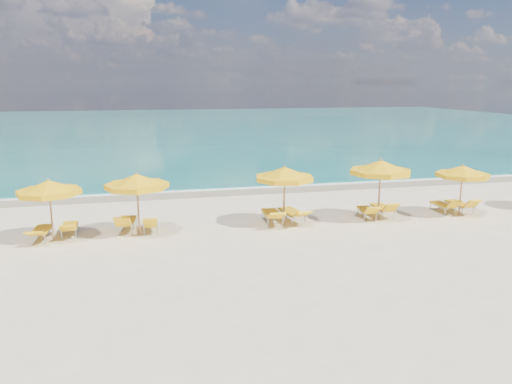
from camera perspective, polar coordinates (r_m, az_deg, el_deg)
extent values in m
plane|color=beige|center=(19.71, 0.99, -4.32)|extent=(120.00, 120.00, 0.00)
cube|color=#12665E|center=(66.71, -9.17, 7.39)|extent=(120.00, 80.00, 0.30)
cube|color=tan|center=(26.72, -2.87, 0.14)|extent=(120.00, 2.60, 0.01)
cube|color=white|center=(27.49, -3.17, 0.49)|extent=(120.00, 1.20, 0.03)
cube|color=white|center=(35.78, -15.18, 2.86)|extent=(14.00, 0.36, 0.05)
cube|color=white|center=(44.51, 3.48, 5.07)|extent=(18.00, 0.30, 0.05)
cylinder|color=#AC7F56|center=(19.55, -22.38, -2.06)|extent=(0.07, 0.07, 2.22)
cone|color=yellow|center=(19.35, -22.61, 0.62)|extent=(2.40, 2.40, 0.44)
cylinder|color=yellow|center=(19.39, -22.56, -0.01)|extent=(2.42, 2.42, 0.18)
sphere|color=#AC7F56|center=(19.31, -22.67, 1.28)|extent=(0.10, 0.10, 0.10)
cylinder|color=#AC7F56|center=(19.27, -13.33, -1.49)|extent=(0.07, 0.07, 2.32)
cone|color=yellow|center=(19.06, -13.48, 1.35)|extent=(2.38, 2.38, 0.46)
cylinder|color=yellow|center=(19.10, -13.44, 0.68)|extent=(2.40, 2.40, 0.19)
sphere|color=#AC7F56|center=(19.02, -13.51, 2.05)|extent=(0.10, 0.10, 0.10)
cylinder|color=#AC7F56|center=(20.19, 3.24, -0.51)|extent=(0.07, 0.07, 2.34)
cone|color=yellow|center=(20.00, 3.27, 2.23)|extent=(2.79, 2.79, 0.47)
cylinder|color=yellow|center=(20.04, 3.26, 1.59)|extent=(2.82, 2.82, 0.19)
sphere|color=#AC7F56|center=(19.96, 3.28, 2.91)|extent=(0.10, 0.10, 0.10)
cylinder|color=#AC7F56|center=(21.45, 13.92, 0.13)|extent=(0.08, 0.08, 2.50)
cone|color=yellow|center=(21.26, 14.06, 2.89)|extent=(2.92, 2.92, 0.50)
cylinder|color=yellow|center=(21.30, 14.03, 2.25)|extent=(2.94, 2.94, 0.20)
sphere|color=#AC7F56|center=(21.22, 14.10, 3.57)|extent=(0.11, 0.11, 0.11)
cylinder|color=#AC7F56|center=(23.31, 22.37, 0.11)|extent=(0.07, 0.07, 2.17)
cone|color=yellow|center=(23.15, 22.55, 2.31)|extent=(2.79, 2.79, 0.43)
cylinder|color=yellow|center=(23.18, 22.51, 1.80)|extent=(2.82, 2.82, 0.17)
sphere|color=#AC7F56|center=(23.12, 22.60, 2.85)|extent=(0.10, 0.10, 0.10)
cube|color=yellow|center=(20.07, -23.31, -3.97)|extent=(0.66, 1.31, 0.08)
cube|color=yellow|center=(19.19, -23.98, -4.37)|extent=(0.61, 0.62, 0.31)
cube|color=yellow|center=(20.27, -20.50, -3.63)|extent=(0.59, 1.23, 0.07)
cube|color=yellow|center=(19.42, -20.74, -3.88)|extent=(0.56, 0.55, 0.36)
cube|color=yellow|center=(20.13, -14.56, -3.21)|extent=(0.78, 1.44, 0.08)
cube|color=yellow|center=(19.19, -15.00, -3.30)|extent=(0.67, 0.60, 0.50)
cube|color=yellow|center=(19.89, -12.04, -3.45)|extent=(0.52, 1.15, 0.07)
cube|color=yellow|center=(19.11, -11.99, -3.50)|extent=(0.52, 0.43, 0.44)
cube|color=yellow|center=(20.53, 1.81, -2.45)|extent=(0.72, 1.46, 0.09)
cube|color=yellow|center=(19.54, 2.39, -2.71)|extent=(0.67, 0.66, 0.40)
cube|color=yellow|center=(20.86, 4.04, -2.25)|extent=(0.83, 1.48, 0.09)
cube|color=yellow|center=(19.96, 5.30, -2.52)|extent=(0.72, 0.72, 0.36)
cube|color=yellow|center=(21.86, 12.50, -1.99)|extent=(0.73, 1.29, 0.07)
cube|color=yellow|center=(21.04, 13.15, -2.08)|extent=(0.62, 0.58, 0.41)
cube|color=yellow|center=(22.34, 14.18, -1.70)|extent=(0.64, 1.32, 0.08)
cube|color=yellow|center=(21.53, 15.17, -1.72)|extent=(0.60, 0.53, 0.46)
cube|color=yellow|center=(23.76, 20.52, -1.34)|extent=(0.56, 1.22, 0.07)
cube|color=yellow|center=(23.06, 21.69, -1.35)|extent=(0.55, 0.49, 0.43)
cube|color=yellow|center=(24.10, 22.17, -1.22)|extent=(0.60, 1.32, 0.08)
cube|color=yellow|center=(23.36, 23.47, -1.23)|extent=(0.59, 0.53, 0.46)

